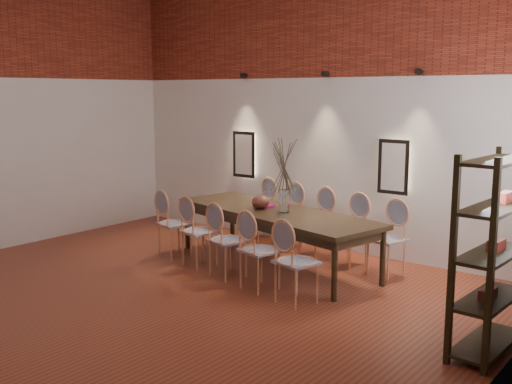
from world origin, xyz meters
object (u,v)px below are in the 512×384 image
Objects in this scene: chair_near_e at (297,262)px; chair_near_a at (175,224)px; chair_far_e at (387,239)px; chair_near_b at (200,231)px; chair_near_d at (260,250)px; book at (264,206)px; vase at (284,201)px; shelving_rack at (492,254)px; chair_near_c at (228,240)px; dining_table at (275,238)px; chair_far_d at (349,231)px; chair_far_c at (316,223)px; chair_far_b at (286,216)px; bowl at (261,202)px; chair_far_a at (259,210)px.

chair_near_a is at bearing 180.00° from chair_near_e.
chair_near_a is at bearing 32.11° from chair_far_e.
chair_near_a is at bearing -180.00° from chair_near_b.
chair_near_b is 1.00× the size of chair_near_d.
chair_near_a is 3.62× the size of book.
vase is (-1.20, -0.54, 0.43)m from chair_far_e.
chair_near_e is 2.09m from shelving_rack.
chair_far_e is (1.54, 1.26, 0.00)m from chair_near_c.
chair_far_e is (1.38, 0.50, 0.09)m from dining_table.
chair_far_d is 1.00× the size of chair_far_e.
chair_far_c is 3.62× the size of book.
chair_far_b is (-0.28, 1.65, 0.00)m from chair_near_c.
shelving_rack is at bearing 6.69° from chair_near_b.
chair_far_a is at bearing 128.59° from bowl.
chair_far_e is 1.39m from vase.
vase is at bearing 77.08° from chair_near_c.
shelving_rack reaches higher than chair_far_d.
chair_near_b is at bearing 111.72° from chair_far_a.
chair_far_a and chair_far_e have the same top height.
book is 0.14× the size of shelving_rack.
chair_near_c is 1.00× the size of chair_far_b.
chair_far_c reaches higher than dining_table.
chair_near_d is (0.61, -0.13, 0.00)m from chair_near_c.
chair_far_e reaches higher than bowl.
book is at bearing 142.87° from chair_far_a.
chair_near_e is at bearing 140.08° from chair_far_b.
bowl reaches higher than dining_table.
chair_far_d is (0.32, 1.52, 0.00)m from chair_near_d.
bowl is at bearing 61.95° from chair_near_b.
chair_near_a is 1.99m from chair_far_c.
shelving_rack reaches higher than chair_near_a.
chair_near_a is 1.00× the size of chair_far_d.
chair_near_b is 0.52× the size of shelving_rack.
dining_table is 3.30× the size of chair_near_a.
chair_near_e is 2.43m from chair_far_b.
chair_near_d is 0.62m from chair_near_e.
chair_near_c is 1.00× the size of chair_far_a.
book is (-0.10, 0.87, 0.30)m from chair_near_c.
shelving_rack reaches higher than book.
chair_near_b reaches higher than dining_table.
chair_far_c is (0.61, -0.13, 0.00)m from chair_far_b.
chair_far_d is at bearing 48.42° from vase.
chair_near_e reaches higher than dining_table.
chair_far_a is at bearing 90.00° from chair_near_a.
chair_near_b and chair_far_b have the same top height.
chair_far_d is at bearing -180.00° from chair_far_a.
book is at bearing 67.84° from chair_near_b.
chair_near_a reaches higher than dining_table.
chair_near_e is at bearing -0.00° from chair_near_a.
chair_far_c is 1.00× the size of chair_far_d.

